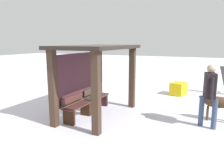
{
  "coord_description": "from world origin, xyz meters",
  "views": [
    {
      "loc": [
        -6.13,
        -3.28,
        2.36
      ],
      "look_at": [
        0.27,
        -0.37,
        1.02
      ],
      "focal_mm": 35.84,
      "sensor_mm": 36.0,
      "label": 1
    }
  ],
  "objects_px": {
    "bus_shelter": "(93,64)",
    "bench_left_inside": "(77,109)",
    "dog": "(220,103)",
    "bench_center_inside": "(96,99)",
    "grit_bin": "(178,89)",
    "person_walking": "(210,91)"
  },
  "relations": [
    {
      "from": "bus_shelter",
      "to": "person_walking",
      "type": "height_order",
      "value": "bus_shelter"
    },
    {
      "from": "bus_shelter",
      "to": "dog",
      "type": "distance_m",
      "value": 4.04
    },
    {
      "from": "bench_center_inside",
      "to": "grit_bin",
      "type": "distance_m",
      "value": 4.12
    },
    {
      "from": "person_walking",
      "to": "dog",
      "type": "relative_size",
      "value": 1.51
    },
    {
      "from": "bench_center_inside",
      "to": "dog",
      "type": "distance_m",
      "value": 3.99
    },
    {
      "from": "bus_shelter",
      "to": "bench_left_inside",
      "type": "bearing_deg",
      "value": 159.48
    },
    {
      "from": "bench_center_inside",
      "to": "dog",
      "type": "bearing_deg",
      "value": -83.57
    },
    {
      "from": "bench_left_inside",
      "to": "dog",
      "type": "relative_size",
      "value": 0.96
    },
    {
      "from": "bench_center_inside",
      "to": "person_walking",
      "type": "height_order",
      "value": "person_walking"
    },
    {
      "from": "bench_center_inside",
      "to": "person_walking",
      "type": "relative_size",
      "value": 0.64
    },
    {
      "from": "grit_bin",
      "to": "bench_center_inside",
      "type": "bearing_deg",
      "value": 145.35
    },
    {
      "from": "bus_shelter",
      "to": "bench_center_inside",
      "type": "height_order",
      "value": "bus_shelter"
    },
    {
      "from": "bench_center_inside",
      "to": "grit_bin",
      "type": "bearing_deg",
      "value": -34.65
    },
    {
      "from": "bench_left_inside",
      "to": "bench_center_inside",
      "type": "relative_size",
      "value": 1.0
    },
    {
      "from": "dog",
      "to": "bench_center_inside",
      "type": "bearing_deg",
      "value": 96.43
    },
    {
      "from": "person_walking",
      "to": "grit_bin",
      "type": "relative_size",
      "value": 2.52
    },
    {
      "from": "dog",
      "to": "grit_bin",
      "type": "distance_m",
      "value": 3.37
    },
    {
      "from": "bus_shelter",
      "to": "person_walking",
      "type": "xyz_separation_m",
      "value": [
        0.36,
        -3.41,
        -0.61
      ]
    },
    {
      "from": "bench_left_inside",
      "to": "person_walking",
      "type": "height_order",
      "value": "person_walking"
    },
    {
      "from": "grit_bin",
      "to": "person_walking",
      "type": "bearing_deg",
      "value": -160.33
    },
    {
      "from": "bus_shelter",
      "to": "bench_left_inside",
      "type": "height_order",
      "value": "bus_shelter"
    },
    {
      "from": "bus_shelter",
      "to": "grit_bin",
      "type": "height_order",
      "value": "bus_shelter"
    }
  ]
}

